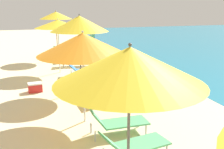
# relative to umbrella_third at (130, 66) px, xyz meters

# --- Properties ---
(umbrella_third) EXTENTS (2.47, 2.47, 2.64)m
(umbrella_third) POSITION_rel_umbrella_third_xyz_m (0.00, 0.00, 0.00)
(umbrella_third) COLOR #4C4C51
(umbrella_third) RESTS_ON ground
(lounger_third_shoreside) EXTENTS (1.61, 0.87, 0.65)m
(lounger_third_shoreside) POSITION_rel_umbrella_third_xyz_m (0.48, 0.97, -1.96)
(lounger_third_shoreside) COLOR #4CA572
(lounger_third_shoreside) RESTS_ON ground
(umbrella_fourth) EXTENTS (2.44, 2.44, 2.56)m
(umbrella_fourth) POSITION_rel_umbrella_third_xyz_m (-0.17, 3.10, -0.08)
(umbrella_fourth) COLOR silver
(umbrella_fourth) RESTS_ON ground
(lounger_fourth_shoreside) EXTENTS (1.22, 0.69, 0.59)m
(lounger_fourth_shoreside) POSITION_rel_umbrella_third_xyz_m (0.89, 4.39, -1.99)
(lounger_fourth_shoreside) COLOR #4CA572
(lounger_fourth_shoreside) RESTS_ON ground
(lounger_fourth_inland) EXTENTS (1.49, 0.59, 0.73)m
(lounger_fourth_inland) POSITION_rel_umbrella_third_xyz_m (0.46, 2.10, -1.93)
(lounger_fourth_inland) COLOR #4CA572
(lounger_fourth_inland) RESTS_ON ground
(umbrella_fifth) EXTENTS (2.12, 2.12, 2.89)m
(umbrella_fifth) POSITION_rel_umbrella_third_xyz_m (0.25, 5.90, 0.27)
(umbrella_fifth) COLOR #4C4C51
(umbrella_fifth) RESTS_ON ground
(lounger_fifth_shoreside) EXTENTS (1.34, 0.92, 0.56)m
(lounger_fifth_shoreside) POSITION_rel_umbrella_third_xyz_m (1.03, 7.01, -1.99)
(lounger_fifth_shoreside) COLOR #4CA572
(lounger_fifth_shoreside) RESTS_ON ground
(lounger_fifth_inland) EXTENTS (1.49, 0.97, 0.59)m
(lounger_fifth_inland) POSITION_rel_umbrella_third_xyz_m (1.17, 4.96, -1.95)
(lounger_fifth_inland) COLOR #4CA572
(lounger_fifth_inland) RESTS_ON ground
(umbrella_sixth) EXTENTS (2.13, 2.13, 2.59)m
(umbrella_sixth) POSITION_rel_umbrella_third_xyz_m (-0.21, 9.09, 0.06)
(umbrella_sixth) COLOR silver
(umbrella_sixth) RESTS_ON ground
(lounger_sixth_shoreside) EXTENTS (1.68, 0.93, 0.55)m
(lounger_sixth_shoreside) POSITION_rel_umbrella_third_xyz_m (0.68, 10.20, -1.98)
(lounger_sixth_shoreside) COLOR white
(lounger_sixth_shoreside) RESTS_ON ground
(lounger_sixth_inland) EXTENTS (1.52, 0.79, 0.63)m
(lounger_sixth_inland) POSITION_rel_umbrella_third_xyz_m (0.77, 8.15, -1.97)
(lounger_sixth_inland) COLOR blue
(lounger_sixth_inland) RESTS_ON ground
(umbrella_farthest) EXTENTS (1.86, 1.86, 2.88)m
(umbrella_farthest) POSITION_rel_umbrella_third_xyz_m (0.02, 12.42, 0.32)
(umbrella_farthest) COLOR olive
(umbrella_farthest) RESTS_ON ground
(lounger_farthest_shoreside) EXTENTS (1.48, 0.97, 0.66)m
(lounger_farthest_shoreside) POSITION_rel_umbrella_third_xyz_m (0.54, 13.46, -1.96)
(lounger_farthest_shoreside) COLOR #4CA572
(lounger_farthest_shoreside) RESTS_ON ground
(lounger_farthest_inland) EXTENTS (1.40, 0.69, 0.62)m
(lounger_farthest_inland) POSITION_rel_umbrella_third_xyz_m (0.77, 11.47, -2.01)
(lounger_farthest_inland) COLOR #4CA572
(lounger_farthest_inland) RESTS_ON ground
(person_walking_near) EXTENTS (0.25, 0.38, 1.63)m
(person_walking_near) POSITION_rel_umbrella_third_xyz_m (2.73, 14.91, -1.29)
(person_walking_near) COLOR orange
(person_walking_near) RESTS_ON ground
(cooler_box) EXTENTS (0.55, 0.40, 0.35)m
(cooler_box) POSITION_rel_umbrella_third_xyz_m (-1.45, 6.30, -2.10)
(cooler_box) COLOR red
(cooler_box) RESTS_ON ground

